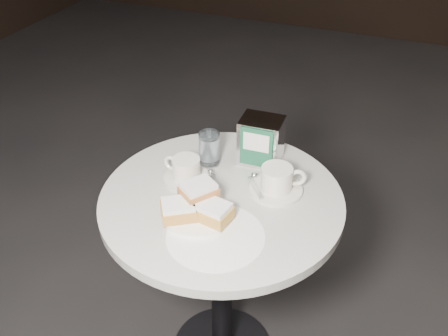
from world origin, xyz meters
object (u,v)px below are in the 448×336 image
Objects in this scene: cafe_table at (222,246)px; coffee_cup_right at (277,181)px; water_glass_right at (265,146)px; beignet_plate at (197,208)px; water_glass_left at (209,149)px; coffee_cup_left at (186,171)px; napkin_dispenser at (261,141)px.

cafe_table is 3.66× the size of coffee_cup_right.
coffee_cup_right is at bearing -60.29° from water_glass_right.
cafe_table is at bearing -103.51° from water_glass_right.
cafe_table is 0.26m from beignet_plate.
water_glass_left reaches higher than coffee_cup_right.
beignet_plate is 2.13× the size of water_glass_left.
water_glass_left is 1.07× the size of water_glass_right.
coffee_cup_left is 1.59× the size of water_glass_right.
water_glass_left reaches higher than cafe_table.
coffee_cup_left is at bearing 124.53° from beignet_plate.
water_glass_right reaches higher than coffee_cup_right.
cafe_table is at bearing 75.74° from beignet_plate.
napkin_dispenser reaches higher than beignet_plate.
coffee_cup_right is 1.93× the size of water_glass_left.
napkin_dispenser reaches higher than cafe_table.
coffee_cup_left reaches higher than cafe_table.
beignet_plate is at bearing -105.16° from napkin_dispenser.
water_glass_left is at bearing 142.35° from coffee_cup_right.
beignet_plate is at bearing -103.75° from water_glass_right.
cafe_table is 4.75× the size of coffee_cup_left.
water_glass_left is 0.16m from napkin_dispenser.
beignet_plate is 0.26m from water_glass_left.
beignet_plate is at bearing -104.26° from cafe_table.
beignet_plate is 0.33m from napkin_dispenser.
coffee_cup_right reaches higher than cafe_table.
coffee_cup_right is 0.24m from water_glass_left.
napkin_dispenser is at bearing 52.13° from coffee_cup_left.
water_glass_left is 0.71× the size of napkin_dispenser.
water_glass_right is at bearing 76.25° from beignet_plate.
cafe_table is 3.32× the size of beignet_plate.
beignet_plate is 1.43× the size of coffee_cup_left.
water_glass_right is 0.03m from napkin_dispenser.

